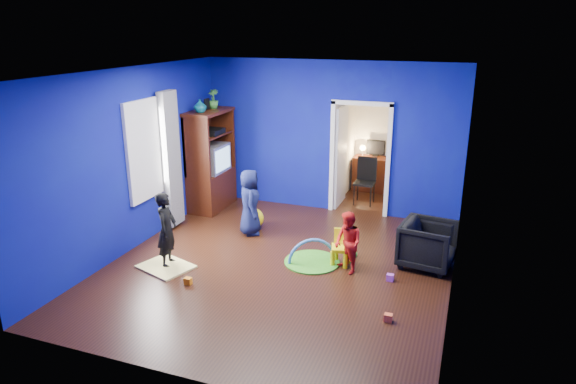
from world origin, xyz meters
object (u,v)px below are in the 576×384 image
(toddler_red, at_px, (348,243))
(hopper_ball, at_px, (253,218))
(armchair, at_px, (428,244))
(kid_chair, at_px, (341,249))
(study_desk, at_px, (374,174))
(child_navy, at_px, (250,202))
(crt_tv, at_px, (212,158))
(vase, at_px, (200,106))
(folding_chair, at_px, (365,182))
(play_mat, at_px, (312,262))
(child_black, at_px, (167,230))
(tv_armoire, at_px, (211,160))

(toddler_red, xyz_separation_m, hopper_ball, (-2.00, 1.10, -0.28))
(armchair, xyz_separation_m, kid_chair, (-1.24, -0.40, -0.11))
(study_desk, bearing_deg, child_navy, -115.64)
(child_navy, relative_size, crt_tv, 1.66)
(toddler_red, height_order, kid_chair, toddler_red)
(vase, distance_m, crt_tv, 1.10)
(vase, xyz_separation_m, folding_chair, (2.82, 1.55, -1.62))
(play_mat, bearing_deg, hopper_ball, 145.12)
(vase, distance_m, kid_chair, 3.83)
(armchair, xyz_separation_m, child_black, (-3.70, -1.32, 0.23))
(child_navy, height_order, folding_chair, child_navy)
(play_mat, bearing_deg, vase, 151.52)
(vase, distance_m, hopper_ball, 2.30)
(armchair, relative_size, hopper_ball, 2.10)
(child_black, height_order, study_desk, child_black)
(toddler_red, bearing_deg, tv_armoire, -166.22)
(crt_tv, xyz_separation_m, hopper_ball, (1.19, -0.75, -0.83))
(armchair, height_order, vase, vase)
(armchair, bearing_deg, toddler_red, 126.87)
(armchair, xyz_separation_m, crt_tv, (-4.28, 1.25, 0.66))
(tv_armoire, bearing_deg, armchair, -16.14)
(armchair, distance_m, folding_chair, 2.92)
(tv_armoire, relative_size, play_mat, 2.29)
(vase, xyz_separation_m, hopper_ball, (1.23, -0.45, -1.90))
(study_desk, bearing_deg, hopper_ball, -118.26)
(crt_tv, xyz_separation_m, kid_chair, (3.04, -1.65, -0.77))
(crt_tv, height_order, play_mat, crt_tv)
(folding_chair, bearing_deg, child_navy, -124.41)
(tv_armoire, bearing_deg, crt_tv, 0.00)
(tv_armoire, distance_m, crt_tv, 0.06)
(child_navy, xyz_separation_m, play_mat, (1.37, -0.74, -0.57))
(child_navy, height_order, vase, vase)
(hopper_ball, bearing_deg, vase, 160.01)
(crt_tv, bearing_deg, tv_armoire, 180.00)
(study_desk, bearing_deg, child_black, -114.74)
(child_navy, xyz_separation_m, study_desk, (1.54, 3.21, -0.21))
(armchair, relative_size, study_desk, 0.89)
(kid_chair, bearing_deg, play_mat, 177.04)
(armchair, height_order, tv_armoire, tv_armoire)
(child_black, height_order, child_navy, child_navy)
(armchair, xyz_separation_m, child_navy, (-3.04, 0.25, 0.23))
(tv_armoire, xyz_separation_m, hopper_ball, (1.23, -0.75, -0.79))
(child_black, height_order, kid_chair, child_black)
(tv_armoire, bearing_deg, child_navy, -37.94)
(crt_tv, height_order, study_desk, crt_tv)
(child_navy, distance_m, play_mat, 1.66)
(crt_tv, distance_m, folding_chair, 3.10)
(armchair, relative_size, vase, 3.19)
(child_navy, distance_m, folding_chair, 2.73)
(folding_chair, bearing_deg, study_desk, 90.00)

